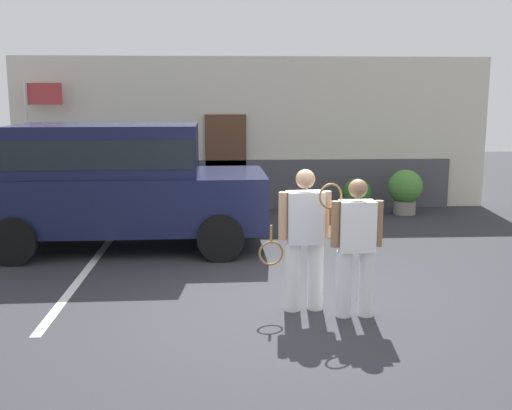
# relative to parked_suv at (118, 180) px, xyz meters

# --- Properties ---
(ground_plane) EXTENTS (40.00, 40.00, 0.00)m
(ground_plane) POSITION_rel_parked_suv_xyz_m (2.41, -3.14, -1.15)
(ground_plane) COLOR #2D2D33
(parking_stripe_0) EXTENTS (0.12, 4.40, 0.01)m
(parking_stripe_0) POSITION_rel_parked_suv_xyz_m (-0.27, -1.64, -1.14)
(parking_stripe_0) COLOR silver
(parking_stripe_0) RESTS_ON ground_plane
(house_frontage) EXTENTS (10.51, 0.40, 3.35)m
(house_frontage) POSITION_rel_parked_suv_xyz_m (2.41, 3.59, 0.43)
(house_frontage) COLOR beige
(house_frontage) RESTS_ON ground_plane
(parked_suv) EXTENTS (4.63, 2.23, 2.05)m
(parked_suv) POSITION_rel_parked_suv_xyz_m (0.00, 0.00, 0.00)
(parked_suv) COLOR #141938
(parked_suv) RESTS_ON ground_plane
(tennis_player_man) EXTENTS (0.88, 0.30, 1.68)m
(tennis_player_man) POSITION_rel_parked_suv_xyz_m (2.66, -3.14, -0.28)
(tennis_player_man) COLOR white
(tennis_player_man) RESTS_ON ground_plane
(tennis_player_woman) EXTENTS (0.74, 0.25, 1.59)m
(tennis_player_woman) POSITION_rel_parked_suv_xyz_m (3.21, -3.39, -0.31)
(tennis_player_woman) COLOR white
(tennis_player_woman) RESTS_ON ground_plane
(potted_plant_by_porch) EXTENTS (0.60, 0.60, 0.79)m
(potted_plant_by_porch) POSITION_rel_parked_suv_xyz_m (4.53, 2.49, -0.70)
(potted_plant_by_porch) COLOR gray
(potted_plant_by_porch) RESTS_ON ground_plane
(potted_plant_secondary) EXTENTS (0.73, 0.73, 0.96)m
(potted_plant_secondary) POSITION_rel_parked_suv_xyz_m (5.61, 2.62, -0.61)
(potted_plant_secondary) COLOR gray
(potted_plant_secondary) RESTS_ON ground_plane
(flag_pole) EXTENTS (0.80, 0.13, 2.82)m
(flag_pole) POSITION_rel_parked_suv_xyz_m (-2.18, 3.11, 0.82)
(flag_pole) COLOR silver
(flag_pole) RESTS_ON ground_plane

